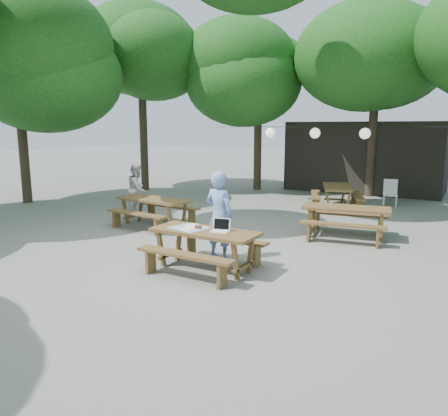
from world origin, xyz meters
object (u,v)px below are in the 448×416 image
picnic_table_nw (154,212)px  woman (219,216)px  main_picnic_table (205,249)px  second_person (137,189)px  plastic_chair (390,199)px

picnic_table_nw → woman: (2.99, -1.61, 0.50)m
main_picnic_table → picnic_table_nw: same height
woman → second_person: bearing=-24.1°
woman → plastic_chair: bearing=-97.2°
second_person → woman: bearing=-143.4°
main_picnic_table → picnic_table_nw: 3.87m
plastic_chair → picnic_table_nw: bearing=-140.9°
picnic_table_nw → woman: size_ratio=1.16×
main_picnic_table → woman: size_ratio=1.13×
woman → second_person: 5.21m
picnic_table_nw → second_person: second_person is taller
picnic_table_nw → second_person: bearing=149.7°
second_person → plastic_chair: second_person is taller
woman → main_picnic_table: bearing=105.5°
woman → plastic_chair: 8.01m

